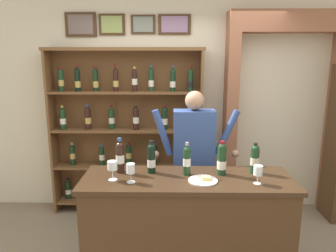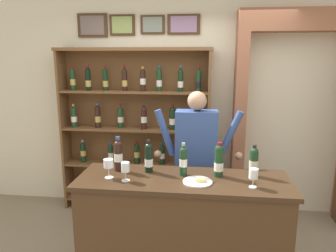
{
  "view_description": "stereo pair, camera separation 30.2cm",
  "coord_description": "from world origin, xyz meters",
  "px_view_note": "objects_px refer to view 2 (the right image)",
  "views": [
    {
      "loc": [
        -0.03,
        -2.58,
        2.0
      ],
      "look_at": [
        -0.07,
        0.37,
        1.35
      ],
      "focal_mm": 33.94,
      "sensor_mm": 36.0,
      "label": 1
    },
    {
      "loc": [
        0.27,
        -2.56,
        2.0
      ],
      "look_at": [
        -0.07,
        0.37,
        1.35
      ],
      "focal_mm": 33.94,
      "sensor_mm": 36.0,
      "label": 2
    }
  ],
  "objects_px": {
    "tasting_bottle_riserva": "(183,160)",
    "wine_glass_center": "(109,165)",
    "wine_shelf": "(135,127)",
    "shopkeeper": "(196,152)",
    "tasting_bottle_super_tuscan": "(149,157)",
    "tasting_bottle_rosso": "(254,161)",
    "wine_glass_right": "(125,168)",
    "tasting_counter": "(182,230)",
    "tasting_bottle_prosecco": "(118,155)",
    "cheese_plate": "(198,181)",
    "wine_glass_spare": "(253,175)",
    "tasting_bottle_brunello": "(219,160)"
  },
  "relations": [
    {
      "from": "shopkeeper",
      "to": "tasting_bottle_brunello",
      "type": "distance_m",
      "value": 0.58
    },
    {
      "from": "tasting_counter",
      "to": "tasting_bottle_riserva",
      "type": "bearing_deg",
      "value": 92.9
    },
    {
      "from": "shopkeeper",
      "to": "wine_glass_right",
      "type": "distance_m",
      "value": 0.93
    },
    {
      "from": "wine_glass_spare",
      "to": "tasting_bottle_rosso",
      "type": "bearing_deg",
      "value": 81.91
    },
    {
      "from": "wine_glass_right",
      "to": "tasting_bottle_riserva",
      "type": "bearing_deg",
      "value": 21.67
    },
    {
      "from": "tasting_bottle_rosso",
      "to": "cheese_plate",
      "type": "relative_size",
      "value": 1.14
    },
    {
      "from": "tasting_counter",
      "to": "shopkeeper",
      "type": "relative_size",
      "value": 1.1
    },
    {
      "from": "wine_glass_center",
      "to": "tasting_bottle_riserva",
      "type": "bearing_deg",
      "value": 12.24
    },
    {
      "from": "tasting_bottle_rosso",
      "to": "wine_glass_spare",
      "type": "xyz_separation_m",
      "value": [
        -0.04,
        -0.25,
        -0.03
      ]
    },
    {
      "from": "wine_glass_right",
      "to": "cheese_plate",
      "type": "height_order",
      "value": "wine_glass_right"
    },
    {
      "from": "wine_shelf",
      "to": "tasting_counter",
      "type": "bearing_deg",
      "value": -62.3
    },
    {
      "from": "wine_shelf",
      "to": "tasting_bottle_brunello",
      "type": "xyz_separation_m",
      "value": [
        1.02,
        -1.27,
        0.01
      ]
    },
    {
      "from": "tasting_bottle_brunello",
      "to": "cheese_plate",
      "type": "height_order",
      "value": "tasting_bottle_brunello"
    },
    {
      "from": "tasting_bottle_prosecco",
      "to": "tasting_bottle_super_tuscan",
      "type": "height_order",
      "value": "tasting_bottle_prosecco"
    },
    {
      "from": "tasting_bottle_brunello",
      "to": "cheese_plate",
      "type": "bearing_deg",
      "value": -136.71
    },
    {
      "from": "wine_glass_center",
      "to": "tasting_bottle_super_tuscan",
      "type": "bearing_deg",
      "value": 30.16
    },
    {
      "from": "shopkeeper",
      "to": "tasting_bottle_super_tuscan",
      "type": "xyz_separation_m",
      "value": [
        -0.41,
        -0.5,
        0.08
      ]
    },
    {
      "from": "tasting_bottle_brunello",
      "to": "shopkeeper",
      "type": "bearing_deg",
      "value": 111.56
    },
    {
      "from": "tasting_bottle_prosecco",
      "to": "tasting_bottle_riserva",
      "type": "distance_m",
      "value": 0.6
    },
    {
      "from": "tasting_bottle_super_tuscan",
      "to": "tasting_bottle_riserva",
      "type": "bearing_deg",
      "value": -8.47
    },
    {
      "from": "wine_glass_right",
      "to": "cheese_plate",
      "type": "bearing_deg",
      "value": 3.29
    },
    {
      "from": "tasting_bottle_rosso",
      "to": "wine_glass_right",
      "type": "relative_size",
      "value": 1.71
    },
    {
      "from": "tasting_bottle_super_tuscan",
      "to": "wine_glass_spare",
      "type": "xyz_separation_m",
      "value": [
        0.89,
        -0.25,
        -0.03
      ]
    },
    {
      "from": "cheese_plate",
      "to": "wine_glass_spare",
      "type": "bearing_deg",
      "value": -6.24
    },
    {
      "from": "tasting_bottle_super_tuscan",
      "to": "wine_glass_center",
      "type": "distance_m",
      "value": 0.37
    },
    {
      "from": "wine_shelf",
      "to": "shopkeeper",
      "type": "height_order",
      "value": "wine_shelf"
    },
    {
      "from": "shopkeeper",
      "to": "tasting_bottle_super_tuscan",
      "type": "height_order",
      "value": "shopkeeper"
    },
    {
      "from": "tasting_bottle_brunello",
      "to": "tasting_counter",
      "type": "bearing_deg",
      "value": -163.71
    },
    {
      "from": "tasting_bottle_prosecco",
      "to": "tasting_bottle_rosso",
      "type": "bearing_deg",
      "value": 0.06
    },
    {
      "from": "tasting_bottle_riserva",
      "to": "wine_glass_center",
      "type": "distance_m",
      "value": 0.65
    },
    {
      "from": "wine_glass_spare",
      "to": "wine_glass_center",
      "type": "height_order",
      "value": "wine_glass_center"
    },
    {
      "from": "wine_shelf",
      "to": "wine_glass_spare",
      "type": "bearing_deg",
      "value": -49.19
    },
    {
      "from": "tasting_counter",
      "to": "cheese_plate",
      "type": "xyz_separation_m",
      "value": [
        0.13,
        -0.08,
        0.5
      ]
    },
    {
      "from": "wine_glass_center",
      "to": "tasting_bottle_prosecco",
      "type": "bearing_deg",
      "value": 79.41
    },
    {
      "from": "wine_glass_right",
      "to": "wine_glass_center",
      "type": "height_order",
      "value": "wine_glass_center"
    },
    {
      "from": "shopkeeper",
      "to": "wine_glass_spare",
      "type": "height_order",
      "value": "shopkeeper"
    },
    {
      "from": "tasting_bottle_brunello",
      "to": "wine_glass_center",
      "type": "bearing_deg",
      "value": -171.0
    },
    {
      "from": "tasting_bottle_prosecco",
      "to": "cheese_plate",
      "type": "bearing_deg",
      "value": -15.52
    },
    {
      "from": "tasting_bottle_rosso",
      "to": "tasting_bottle_prosecco",
      "type": "bearing_deg",
      "value": -179.94
    },
    {
      "from": "tasting_bottle_prosecco",
      "to": "tasting_bottle_riserva",
      "type": "relative_size",
      "value": 1.08
    },
    {
      "from": "tasting_counter",
      "to": "cheese_plate",
      "type": "distance_m",
      "value": 0.52
    },
    {
      "from": "wine_shelf",
      "to": "wine_glass_spare",
      "type": "height_order",
      "value": "wine_shelf"
    },
    {
      "from": "shopkeeper",
      "to": "cheese_plate",
      "type": "relative_size",
      "value": 6.75
    },
    {
      "from": "tasting_bottle_rosso",
      "to": "tasting_bottle_brunello",
      "type": "bearing_deg",
      "value": -172.43
    },
    {
      "from": "tasting_bottle_prosecco",
      "to": "tasting_bottle_brunello",
      "type": "distance_m",
      "value": 0.9
    },
    {
      "from": "tasting_bottle_brunello",
      "to": "wine_glass_spare",
      "type": "bearing_deg",
      "value": -38.73
    },
    {
      "from": "cheese_plate",
      "to": "tasting_bottle_super_tuscan",
      "type": "bearing_deg",
      "value": 156.07
    },
    {
      "from": "shopkeeper",
      "to": "cheese_plate",
      "type": "bearing_deg",
      "value": -87.02
    },
    {
      "from": "tasting_counter",
      "to": "tasting_bottle_prosecco",
      "type": "relative_size",
      "value": 5.72
    },
    {
      "from": "wine_shelf",
      "to": "wine_glass_spare",
      "type": "distance_m",
      "value": 1.96
    }
  ]
}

